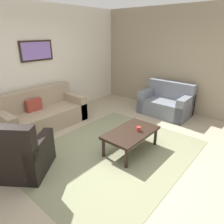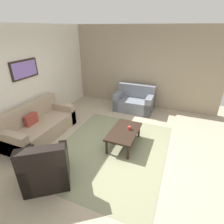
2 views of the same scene
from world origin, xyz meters
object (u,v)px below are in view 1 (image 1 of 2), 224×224
(coffee_table, at_px, (131,134))
(couch_main, at_px, (41,114))
(framed_artwork, at_px, (37,51))
(armchair_leather, at_px, (20,157))
(couch_loveseat, at_px, (167,103))
(cup, at_px, (139,129))

(coffee_table, bearing_deg, couch_main, 101.90)
(coffee_table, xyz_separation_m, framed_artwork, (-0.14, 2.73, 1.36))
(armchair_leather, height_order, framed_artwork, framed_artwork)
(armchair_leather, relative_size, framed_artwork, 1.33)
(couch_main, height_order, framed_artwork, framed_artwork)
(couch_loveseat, bearing_deg, framed_artwork, 134.12)
(cup, xyz_separation_m, framed_artwork, (-0.24, 2.83, 1.27))
(couch_loveseat, relative_size, framed_artwork, 1.57)
(framed_artwork, bearing_deg, armchair_leather, -131.20)
(cup, height_order, framed_artwork, framed_artwork)
(coffee_table, relative_size, framed_artwork, 1.31)
(couch_main, bearing_deg, armchair_leather, -131.79)
(couch_main, xyz_separation_m, framed_artwork, (0.35, 0.42, 1.42))
(couch_main, bearing_deg, couch_loveseat, -36.43)
(armchair_leather, xyz_separation_m, coffee_table, (1.70, -0.95, 0.05))
(couch_main, height_order, couch_loveseat, same)
(couch_loveseat, distance_m, framed_artwork, 3.62)
(couch_loveseat, height_order, coffee_table, couch_loveseat)
(armchair_leather, bearing_deg, framed_artwork, 48.80)
(coffee_table, bearing_deg, couch_loveseat, 8.92)
(couch_main, xyz_separation_m, coffee_table, (0.49, -2.31, 0.06))
(couch_main, relative_size, cup, 23.52)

